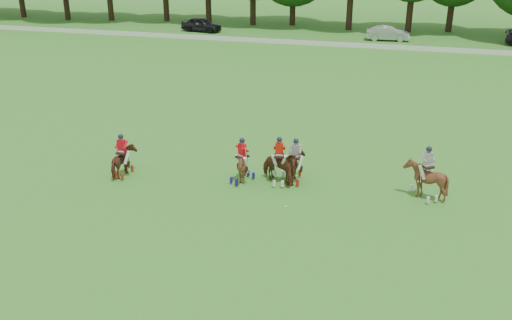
% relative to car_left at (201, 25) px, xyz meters
% --- Properties ---
extents(ground, '(180.00, 180.00, 0.00)m').
position_rel_car_left_xyz_m(ground, '(16.05, -42.50, -0.79)').
color(ground, '#266C1E').
rests_on(ground, ground).
extents(boundary_rail, '(120.00, 0.10, 0.44)m').
position_rel_car_left_xyz_m(boundary_rail, '(16.05, -4.50, -0.57)').
color(boundary_rail, white).
rests_on(boundary_rail, ground).
extents(car_left, '(4.85, 2.54, 1.57)m').
position_rel_car_left_xyz_m(car_left, '(0.00, 0.00, 0.00)').
color(car_left, black).
rests_on(car_left, ground).
extents(car_mid, '(4.58, 1.91, 1.47)m').
position_rel_car_left_xyz_m(car_mid, '(20.70, 0.00, -0.05)').
color(car_mid, '#AEAEB3').
rests_on(car_mid, ground).
extents(polo_red_a, '(1.06, 1.70, 2.16)m').
position_rel_car_left_xyz_m(polo_red_a, '(10.00, -38.65, -0.02)').
color(polo_red_a, '#4B2514').
rests_on(polo_red_a, ground).
extents(polo_red_b, '(1.82, 1.63, 2.32)m').
position_rel_car_left_xyz_m(polo_red_b, '(17.51, -37.49, 0.04)').
color(polo_red_b, '#4B2514').
rests_on(polo_red_b, ground).
extents(polo_red_c, '(1.76, 1.81, 2.23)m').
position_rel_car_left_xyz_m(polo_red_c, '(15.81, -37.85, 0.01)').
color(polo_red_c, '#4B2514').
rests_on(polo_red_c, ground).
extents(polo_stripe_a, '(1.12, 1.82, 2.20)m').
position_rel_car_left_xyz_m(polo_stripe_a, '(18.24, -37.20, -0.00)').
color(polo_stripe_a, '#4B2514').
rests_on(polo_stripe_a, ground).
extents(polo_stripe_b, '(2.09, 2.14, 2.47)m').
position_rel_car_left_xyz_m(polo_stripe_b, '(24.18, -37.36, 0.12)').
color(polo_stripe_b, '#4B2514').
rests_on(polo_stripe_b, ground).
extents(polo_ball, '(0.09, 0.09, 0.09)m').
position_rel_car_left_xyz_m(polo_ball, '(18.37, -39.94, -0.74)').
color(polo_ball, white).
rests_on(polo_ball, ground).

